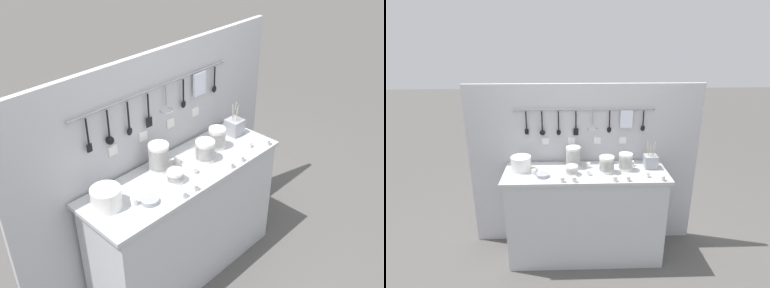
# 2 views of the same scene
# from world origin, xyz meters

# --- Properties ---
(ground_plane) EXTENTS (20.00, 20.00, 0.00)m
(ground_plane) POSITION_xyz_m (0.00, 0.00, 0.00)
(ground_plane) COLOR #514F4C
(counter) EXTENTS (1.56, 0.51, 0.94)m
(counter) POSITION_xyz_m (0.00, 0.00, 0.47)
(counter) COLOR #B7BABC
(counter) RESTS_ON ground
(back_wall) EXTENTS (2.36, 0.11, 1.74)m
(back_wall) POSITION_xyz_m (0.00, 0.29, 0.87)
(back_wall) COLOR #B2B2B7
(back_wall) RESTS_ON ground
(bowl_stack_tall_left) EXTENTS (0.14, 0.14, 0.16)m
(bowl_stack_tall_left) POSITION_xyz_m (0.20, -0.02, 1.02)
(bowl_stack_tall_left) COLOR white
(bowl_stack_tall_left) RESTS_ON counter
(bowl_stack_nested_right) EXTENTS (0.14, 0.14, 0.20)m
(bowl_stack_nested_right) POSITION_xyz_m (-0.12, 0.13, 1.05)
(bowl_stack_nested_right) COLOR white
(bowl_stack_nested_right) RESTS_ON counter
(bowl_stack_wide_centre) EXTENTS (0.11, 0.11, 0.09)m
(bowl_stack_wide_centre) POSITION_xyz_m (-0.13, -0.05, 0.99)
(bowl_stack_wide_centre) COLOR white
(bowl_stack_wide_centre) RESTS_ON counter
(bowl_stack_back_corner) EXTENTS (0.13, 0.13, 0.16)m
(bowl_stack_back_corner) POSITION_xyz_m (0.39, 0.04, 1.03)
(bowl_stack_back_corner) COLOR white
(bowl_stack_back_corner) RESTS_ON counter
(plate_stack) EXTENTS (0.19, 0.19, 0.14)m
(plate_stack) POSITION_xyz_m (-0.62, 0.06, 1.01)
(plate_stack) COLOR white
(plate_stack) RESTS_ON counter
(steel_mixing_bowl) EXTENTS (0.12, 0.12, 0.03)m
(steel_mixing_bowl) POSITION_xyz_m (-0.40, -0.10, 0.96)
(steel_mixing_bowl) COLOR #93969E
(steel_mixing_bowl) RESTS_ON counter
(cutlery_caddy) EXTENTS (0.12, 0.12, 0.28)m
(cutlery_caddy) POSITION_xyz_m (0.64, 0.08, 1.01)
(cutlery_caddy) COLOR #93969E
(cutlery_caddy) RESTS_ON counter
(cup_edge_far) EXTENTS (0.04, 0.04, 0.05)m
(cup_edge_far) POSITION_xyz_m (0.68, -0.21, 0.97)
(cup_edge_far) COLOR white
(cup_edge_far) RESTS_ON counter
(cup_beside_plates) EXTENTS (0.04, 0.04, 0.05)m
(cup_beside_plates) POSITION_xyz_m (0.56, -0.14, 0.97)
(cup_beside_plates) COLOR white
(cup_beside_plates) RESTS_ON counter
(cup_centre) EXTENTS (0.04, 0.04, 0.05)m
(cup_centre) POSITION_xyz_m (-0.22, -0.21, 0.97)
(cup_centre) COLOR white
(cup_centre) RESTS_ON counter
(cup_by_caddy) EXTENTS (0.04, 0.04, 0.05)m
(cup_by_caddy) POSITION_xyz_m (0.37, -0.21, 0.97)
(cup_by_caddy) COLOR white
(cup_by_caddy) RESTS_ON counter
(cup_edge_near) EXTENTS (0.04, 0.04, 0.05)m
(cup_edge_near) POSITION_xyz_m (0.02, -0.08, 0.97)
(cup_edge_near) COLOR white
(cup_edge_near) RESTS_ON counter
(cup_back_right) EXTENTS (0.04, 0.04, 0.05)m
(cup_back_right) POSITION_xyz_m (0.03, 0.10, 0.97)
(cup_back_right) COLOR white
(cup_back_right) RESTS_ON counter
(cup_front_left) EXTENTS (0.04, 0.04, 0.05)m
(cup_front_left) POSITION_xyz_m (-0.49, -0.05, 0.97)
(cup_front_left) COLOR white
(cup_front_left) RESTS_ON counter
(cup_front_right) EXTENTS (0.04, 0.04, 0.05)m
(cup_front_right) POSITION_xyz_m (0.47, 0.13, 0.97)
(cup_front_right) COLOR white
(cup_front_right) RESTS_ON counter
(cup_back_left) EXTENTS (0.04, 0.04, 0.05)m
(cup_back_left) POSITION_xyz_m (0.25, -0.21, 0.97)
(cup_back_left) COLOR white
(cup_back_left) RESTS_ON counter
(cup_mid_row) EXTENTS (0.04, 0.04, 0.05)m
(cup_mid_row) POSITION_xyz_m (-0.11, -0.21, 0.97)
(cup_mid_row) COLOR white
(cup_mid_row) RESTS_ON counter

